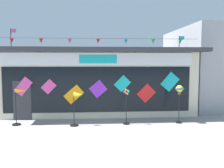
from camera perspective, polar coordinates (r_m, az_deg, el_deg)
The scene contains 6 objects.
ground_plane at distance 9.71m, azimuth -3.71°, elevation -12.63°, with size 80.00×80.00×0.00m, color #9E9B99.
kite_shop_building at distance 15.29m, azimuth -3.37°, elevation 0.95°, with size 11.14×6.01×4.93m.
wind_spinner_far_left at distance 12.37m, azimuth -20.47°, elevation -3.49°, with size 0.73×0.39×1.75m.
wind_spinner_left at distance 11.58m, azimuth -8.11°, elevation -4.65°, with size 0.62×0.39×1.57m.
wind_spinner_center_left at distance 11.77m, azimuth 3.33°, elevation -4.64°, with size 0.31×0.31×1.72m.
wind_spinner_center_right at distance 12.36m, azimuth 15.23°, elevation -1.86°, with size 0.34×0.34×1.84m.
Camera 1 is at (-0.08, -9.25, 2.94)m, focal length 39.83 mm.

